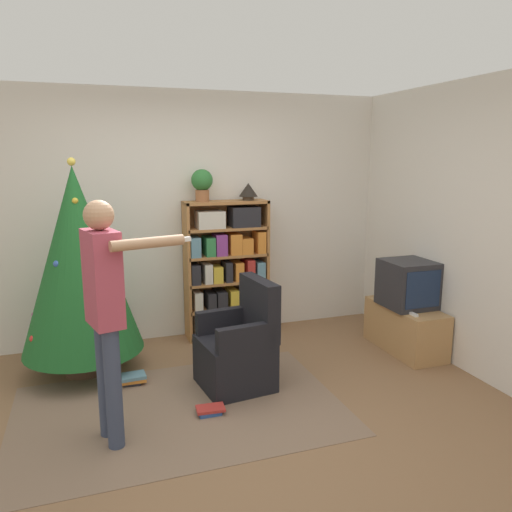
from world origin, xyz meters
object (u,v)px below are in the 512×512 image
Objects in this scene: television at (408,284)px; armchair at (239,350)px; christmas_tree at (78,262)px; potted_plant at (202,183)px; standing_person at (106,303)px; bookshelf at (227,271)px; table_lamp at (248,191)px.

television is 1.86m from armchair.
television is 0.25× the size of christmas_tree.
potted_plant is (1.23, 0.52, 0.63)m from christmas_tree.
television is 0.29× the size of standing_person.
potted_plant is at bearing 178.31° from bookshelf.
christmas_tree is at bearing -126.24° from armchair.
television is 0.52× the size of armchair.
bookshelf is 3.08× the size of television.
bookshelf is at bearing 147.57° from television.
table_lamp is (1.73, 0.52, 0.54)m from christmas_tree.
table_lamp is at bearing 142.83° from television.
potted_plant reaches higher than television.
christmas_tree reaches higher than potted_plant.
bookshelf is 1.30m from armchair.
table_lamp is (0.48, 1.22, 1.25)m from armchair.
potted_plant is at bearing 134.37° from standing_person.
standing_person is at bearing -127.12° from bookshelf.
standing_person is at bearing -165.77° from television.
table_lamp is at bearing 151.62° from armchair.
armchair is 1.37m from standing_person.
bookshelf is 7.36× the size of table_lamp.
christmas_tree is 1.24m from standing_person.
bookshelf is 1.60× the size of armchair.
bookshelf is at bearing 128.60° from standing_person.
christmas_tree reaches higher than standing_person.
television is 2.30m from potted_plant.
christmas_tree is 1.60m from armchair.
christmas_tree reaches higher than television.
christmas_tree is at bearing -163.38° from table_lamp.
bookshelf is 2.19m from standing_person.
table_lamp is at bearing 16.62° from christmas_tree.
television is at bearing -28.90° from potted_plant.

